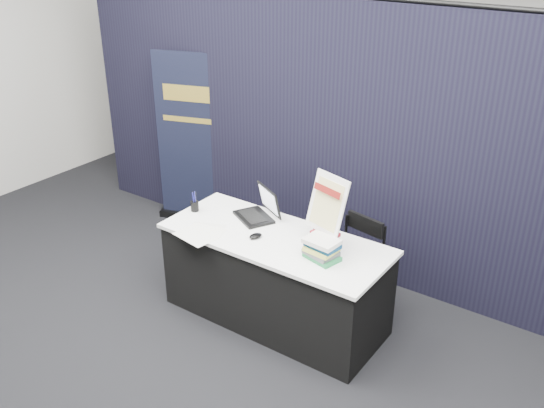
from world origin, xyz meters
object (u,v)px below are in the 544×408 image
at_px(book_stack_short, 321,249).
at_px(stacking_chair, 355,262).
at_px(book_stack_tall, 324,240).
at_px(pullup_banner, 191,150).
at_px(display_table, 275,278).
at_px(info_sign, 327,205).
at_px(laptop, 257,210).

distance_m(book_stack_short, stacking_chair, 0.68).
height_order(book_stack_tall, stacking_chair, book_stack_tall).
bearing_deg(pullup_banner, display_table, -46.92).
distance_m(display_table, info_sign, 0.82).
relative_size(book_stack_tall, stacking_chair, 0.27).
xyz_separation_m(book_stack_short, pullup_banner, (-2.18, 1.02, -0.03)).
height_order(book_stack_short, info_sign, info_sign).
distance_m(book_stack_tall, info_sign, 0.28).
bearing_deg(laptop, display_table, -3.92).
distance_m(book_stack_tall, book_stack_short, 0.16).
distance_m(display_table, book_stack_tall, 0.59).
bearing_deg(stacking_chair, pullup_banner, 179.03).
relative_size(pullup_banner, stacking_chair, 2.25).
xyz_separation_m(laptop, pullup_banner, (-1.40, 0.74, -0.01)).
bearing_deg(pullup_banner, laptop, -46.13).
bearing_deg(book_stack_short, display_table, 170.47).
relative_size(laptop, book_stack_short, 1.61).
height_order(info_sign, pullup_banner, pullup_banner).
xyz_separation_m(laptop, book_stack_short, (0.78, -0.28, 0.02)).
bearing_deg(info_sign, pullup_banner, 174.24).
bearing_deg(book_stack_tall, laptop, 169.55).
bearing_deg(pullup_banner, book_stack_tall, -40.68).
xyz_separation_m(laptop, stacking_chair, (0.78, 0.28, -0.36)).
distance_m(display_table, pullup_banner, 2.02).
height_order(laptop, info_sign, info_sign).
height_order(display_table, book_stack_tall, book_stack_tall).
xyz_separation_m(book_stack_tall, stacking_chair, (0.07, 0.41, -0.37)).
relative_size(book_stack_tall, book_stack_short, 0.86).
xyz_separation_m(book_stack_short, info_sign, (-0.06, 0.18, 0.26)).
xyz_separation_m(display_table, info_sign, (0.39, 0.10, 0.72)).
xyz_separation_m(book_stack_tall, pullup_banner, (-2.12, 0.88, -0.02)).
bearing_deg(book_stack_tall, pullup_banner, 157.52).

